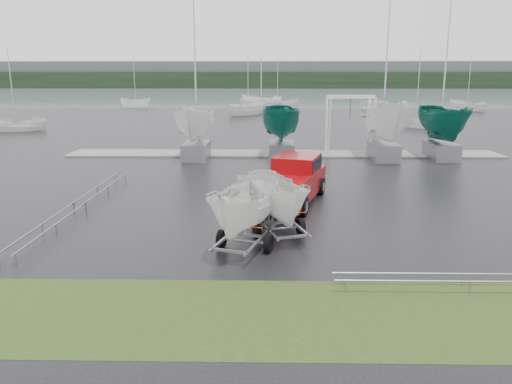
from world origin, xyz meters
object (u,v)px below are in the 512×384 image
trailer_parked (278,162)px  boat_hoist (350,116)px  pickup_truck (293,179)px  trailer_hitched (246,166)px

trailer_parked → boat_hoist: (5.40, 17.99, 0.05)m
pickup_truck → trailer_hitched: trailer_hitched is taller
trailer_hitched → boat_hoist: 20.39m
pickup_truck → trailer_hitched: bearing=-90.0°
pickup_truck → trailer_hitched: 6.67m
trailer_parked → boat_hoist: size_ratio=1.17×
pickup_truck → boat_hoist: (4.59, 13.17, 1.65)m
trailer_hitched → trailer_parked: size_ratio=1.05×
trailer_parked → boat_hoist: bearing=56.9°
boat_hoist → pickup_truck: bearing=-109.2°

